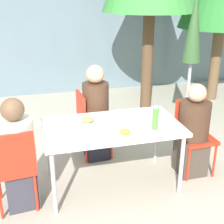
{
  "coord_description": "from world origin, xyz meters",
  "views": [
    {
      "loc": [
        -0.77,
        -2.94,
        2.1
      ],
      "look_at": [
        0.0,
        0.0,
        0.89
      ],
      "focal_mm": 50.0,
      "sensor_mm": 36.0,
      "label": 1
    }
  ],
  "objects": [
    {
      "name": "ground_plane",
      "position": [
        0.0,
        0.0,
        0.0
      ],
      "size": [
        24.0,
        24.0,
        0.0
      ],
      "primitive_type": "plane",
      "color": "#B2A893"
    },
    {
      "name": "chair_far",
      "position": [
        -0.12,
        0.71,
        0.52
      ],
      "size": [
        0.42,
        0.42,
        0.89
      ],
      "rotation": [
        0.0,
        0.0,
        -1.51
      ],
      "color": "red",
      "rests_on": "ground"
    },
    {
      "name": "bottle",
      "position": [
        0.4,
        -0.21,
        0.86
      ],
      "size": [
        0.07,
        0.07,
        0.25
      ],
      "color": "#51A338",
      "rests_on": "dining_table"
    },
    {
      "name": "closed_umbrella",
      "position": [
        1.42,
        1.01,
        1.47
      ],
      "size": [
        0.36,
        0.36,
        2.12
      ],
      "color": "#333333",
      "rests_on": "ground"
    },
    {
      "name": "plate_0",
      "position": [
        0.06,
        -0.26,
        0.76
      ],
      "size": [
        0.21,
        0.21,
        0.06
      ],
      "color": "white",
      "rests_on": "dining_table"
    },
    {
      "name": "chair_left",
      "position": [
        -1.02,
        -0.18,
        0.52
      ],
      "size": [
        0.44,
        0.44,
        0.89
      ],
      "rotation": [
        0.0,
        0.0,
        0.1
      ],
      "color": "red",
      "rests_on": "ground"
    },
    {
      "name": "person_left",
      "position": [
        -0.98,
        -0.1,
        0.55
      ],
      "size": [
        0.35,
        0.35,
        1.16
      ],
      "rotation": [
        0.0,
        0.0,
        0.1
      ],
      "color": "#383842",
      "rests_on": "ground"
    },
    {
      "name": "dining_table",
      "position": [
        0.0,
        0.0,
        0.68
      ],
      "size": [
        1.46,
        0.82,
        0.74
      ],
      "color": "white",
      "rests_on": "ground"
    },
    {
      "name": "building_facade",
      "position": [
        0.0,
        3.67,
        1.5
      ],
      "size": [
        10.0,
        0.2,
        3.0
      ],
      "color": "slate",
      "rests_on": "ground"
    },
    {
      "name": "person_far",
      "position": [
        -0.04,
        0.66,
        0.6
      ],
      "size": [
        0.33,
        0.33,
        1.24
      ],
      "rotation": [
        0.0,
        0.0,
        -1.51
      ],
      "color": "black",
      "rests_on": "ground"
    },
    {
      "name": "salad_bowl",
      "position": [
        0.33,
        0.1,
        0.77
      ],
      "size": [
        0.18,
        0.18,
        0.06
      ],
      "color": "white",
      "rests_on": "dining_table"
    },
    {
      "name": "drinking_cup",
      "position": [
        0.14,
        -0.08,
        0.79
      ],
      "size": [
        0.06,
        0.06,
        0.1
      ],
      "color": "silver",
      "rests_on": "dining_table"
    },
    {
      "name": "plate_1",
      "position": [
        -0.24,
        0.12,
        0.77
      ],
      "size": [
        0.25,
        0.25,
        0.07
      ],
      "color": "white",
      "rests_on": "dining_table"
    },
    {
      "name": "chair_right",
      "position": [
        1.03,
        0.09,
        0.52
      ],
      "size": [
        0.4,
        0.4,
        0.89
      ],
      "rotation": [
        0.0,
        0.0,
        -3.13
      ],
      "color": "red",
      "rests_on": "ground"
    },
    {
      "name": "person_right",
      "position": [
        0.98,
        0.01,
        0.52
      ],
      "size": [
        0.35,
        0.35,
        1.12
      ],
      "rotation": [
        0.0,
        0.0,
        -3.13
      ],
      "color": "#473D33",
      "rests_on": "ground"
    }
  ]
}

